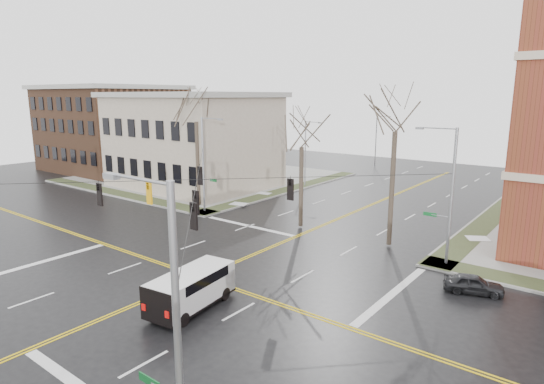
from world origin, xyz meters
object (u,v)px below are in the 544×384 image
Objects in this scene: cargo_van at (194,286)px; signal_pole_nw at (204,162)px; parked_car_a at (474,284)px; tree_nw_far at (196,116)px; signal_pole_ne at (449,192)px; streetlight_north_a at (306,151)px; streetlight_north_b at (377,139)px; signal_pole_se at (173,340)px; tree_nw_near at (302,142)px; tree_ne at (396,124)px.

signal_pole_nw is at bearing 126.84° from cargo_van.
tree_nw_far reaches higher than parked_car_a.
signal_pole_ne is 1.12× the size of streetlight_north_a.
tree_nw_far is at bearing -101.55° from streetlight_north_a.
signal_pole_nw is at bearing -91.05° from streetlight_north_b.
parked_car_a is (24.76, -20.05, -3.91)m from streetlight_north_a.
signal_pole_nw is 26.05m from parked_car_a.
signal_pole_ne and signal_pole_se have the same top height.
streetlight_north_a is (-21.97, 39.50, -0.48)m from signal_pole_se.
signal_pole_se is at bearing -44.21° from tree_nw_far.
signal_pole_ne is 1.00× the size of signal_pole_se.
cargo_van is (13.36, -51.00, -3.28)m from streetlight_north_b.
signal_pole_ne is 17.28m from cargo_van.
parked_car_a is at bearing -58.27° from streetlight_north_b.
signal_pole_ne is 23.00m from signal_pole_se.
tree_nw_near is (-12.48, 24.34, 2.43)m from signal_pole_se.
signal_pole_ne is 1.64× the size of cargo_van.
signal_pole_ne and signal_pole_nw have the same top height.
signal_pole_ne is 0.88× the size of tree_nw_near.
parked_car_a is at bearing -10.05° from tree_nw_far.
signal_pole_ne is 1.12× the size of streetlight_north_b.
streetlight_north_b is (-21.97, 36.50, -0.48)m from signal_pole_ne.
tree_nw_near is (-3.86, 15.84, 6.20)m from cargo_van.
signal_pole_se reaches higher than streetlight_north_b.
parked_car_a is (2.79, -3.55, -4.40)m from signal_pole_ne.
tree_nw_far is at bearing -95.03° from streetlight_north_b.
streetlight_north_b is 2.46× the size of parked_car_a.
parked_car_a is at bearing -51.88° from signal_pole_ne.
cargo_van is (-8.61, -14.50, -3.76)m from signal_pole_ne.
streetlight_north_a is 18.13m from tree_nw_near.
signal_pole_se is 0.71× the size of tree_nw_far.
streetlight_north_a and streetlight_north_b have the same top height.
signal_pole_nw is 2.77× the size of parked_car_a.
signal_pole_se is at bearing -51.85° from cargo_van.
cargo_van is 17.44m from tree_nw_near.
cargo_van is at bearing -76.30° from tree_nw_near.
tree_ne is (-4.44, 24.31, 4.21)m from signal_pole_se.
cargo_van is at bearing -104.78° from tree_ne.
tree_nw_near is at bearing 53.30° from parked_car_a.
tree_nw_near is (9.50, -15.16, 2.92)m from streetlight_north_a.
tree_nw_far is 12.71m from tree_nw_near.
signal_pole_nw is 1.00× the size of signal_pole_se.
streetlight_north_a is (-21.97, 16.50, -0.48)m from signal_pole_ne.
streetlight_north_b is 0.79× the size of tree_nw_near.
cargo_van is 1.69× the size of parked_car_a.
streetlight_north_a is 2.46× the size of parked_car_a.
parked_car_a is 12.25m from tree_ne.
cargo_van is at bearing -43.99° from tree_nw_far.
tree_ne is at bearing 163.59° from signal_pole_ne.
parked_car_a is 0.26× the size of tree_ne.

